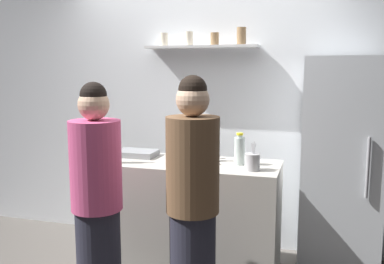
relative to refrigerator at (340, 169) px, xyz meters
name	(u,v)px	position (x,y,z in m)	size (l,w,h in m)	color
back_wall_assembly	(201,109)	(-1.27, 0.40, 0.41)	(4.80, 0.32, 2.60)	white
refrigerator	(340,169)	(0.00, 0.00, 0.00)	(0.61, 0.60, 1.78)	silver
counter	(192,217)	(-1.16, -0.30, -0.42)	(1.41, 0.60, 0.93)	#B7B2A8
baking_pan	(137,153)	(-1.69, -0.20, 0.07)	(0.34, 0.24, 0.05)	gray
utensil_holder	(252,162)	(-0.65, -0.43, 0.11)	(0.12, 0.12, 0.22)	#B2B2B7
wine_bottle_pale_glass	(185,152)	(-1.19, -0.40, 0.15)	(0.07, 0.07, 0.29)	#B2BFB2
wine_bottle_green_glass	(113,147)	(-1.76, -0.49, 0.17)	(0.07, 0.07, 0.34)	#19471E
wine_bottle_amber_glass	(197,147)	(-1.13, -0.24, 0.16)	(0.08, 0.08, 0.31)	#472814
wine_bottle_dark_glass	(189,145)	(-1.22, -0.17, 0.16)	(0.07, 0.07, 0.31)	black
water_bottle_plastic	(240,150)	(-0.77, -0.27, 0.16)	(0.08, 0.08, 0.25)	silver
person_pink_top	(97,204)	(-1.59, -1.08, -0.10)	(0.34, 0.34, 1.60)	#262633
person_brown_jacket	(193,206)	(-0.94, -1.02, -0.08)	(0.34, 0.34, 1.65)	#262633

